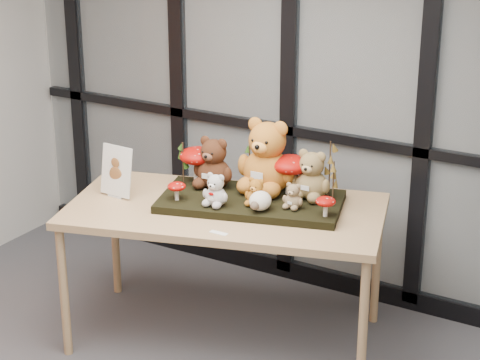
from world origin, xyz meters
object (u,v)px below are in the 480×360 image
Objects in this scene: plush_cream_hedgehog at (260,200)px; mushroom_back_right at (290,173)px; bear_brown_medium at (214,160)px; bear_tan_back at (312,172)px; mushroom_front_right at (326,206)px; diorama_tray at (251,202)px; mushroom_front_left at (177,190)px; display_table at (225,218)px; bear_pooh_yellow at (268,152)px; sign_holder at (116,173)px; bear_beige_small at (293,194)px; mushroom_back_left at (198,163)px; bear_white_bow at (216,188)px; bear_small_yellow at (256,190)px.

plush_cream_hedgehog is 0.48× the size of mushroom_back_right.
bear_brown_medium reaches higher than mushroom_back_right.
mushroom_front_right is at bearing -64.85° from bear_tan_back.
mushroom_front_left is at bearing -162.72° from diorama_tray.
bear_pooh_yellow is (0.13, 0.26, 0.35)m from display_table.
bear_brown_medium is 0.46m from plush_cream_hedgehog.
mushroom_front_left is at bearing 8.17° from sign_holder.
mushroom_back_left is at bearing 156.80° from bear_beige_small.
mushroom_front_right is at bearing 14.04° from sign_holder.
sign_holder reaches higher than bear_white_bow.
bear_tan_back reaches higher than bear_white_bow.
sign_holder is (-1.22, -0.24, 0.04)m from mushroom_front_right.
mushroom_back_left is 0.57m from mushroom_back_right.
bear_small_yellow is 0.22m from bear_white_bow.
display_table is 0.17m from diorama_tray.
sign_holder reaches higher than plush_cream_hedgehog.
bear_white_bow is 0.86× the size of mushroom_back_left.
bear_small_yellow is at bearing -173.13° from mushroom_front_right.
bear_brown_medium reaches higher than plush_cream_hedgehog.
diorama_tray is at bearing 176.40° from mushroom_front_right.
bear_tan_back is 1.03× the size of sign_holder.
plush_cream_hedgehog is (0.25, 0.06, -0.04)m from bear_white_bow.
display_table is at bearing 176.32° from bear_beige_small.
display_table is at bearing 69.53° from bear_white_bow.
sign_holder reaches higher than mushroom_front_left.
mushroom_front_right is (0.83, 0.20, 0.00)m from mushroom_front_left.
bear_small_yellow is 1.44× the size of mushroom_front_right.
bear_tan_back is 0.14m from mushroom_back_right.
bear_pooh_yellow reaches higher than bear_beige_small.
bear_beige_small is at bearing -6.47° from mushroom_back_left.
bear_small_yellow is 1.47× the size of plush_cream_hedgehog.
bear_pooh_yellow is 0.52m from mushroom_front_right.
bear_tan_back reaches higher than diorama_tray.
mushroom_back_right is (0.44, 0.13, -0.04)m from bear_brown_medium.
display_table is at bearing -58.84° from bear_brown_medium.
bear_brown_medium reaches higher than display_table.
bear_white_bow is (-0.01, -0.09, 0.21)m from display_table.
plush_cream_hedgehog is (0.11, -0.29, -0.18)m from bear_pooh_yellow.
mushroom_front_right is at bearing -0.35° from plush_cream_hedgehog.
plush_cream_hedgehog is 0.50× the size of mushroom_back_left.
bear_white_bow is at bearing -154.73° from bear_tan_back.
bear_brown_medium is 0.45m from mushroom_back_right.
bear_small_yellow is at bearing -147.09° from bear_tan_back.
plush_cream_hedgehog is at bearing -40.52° from bear_brown_medium.
display_table is 0.45m from mushroom_back_right.
bear_tan_back is (0.27, 0.02, -0.08)m from bear_pooh_yellow.
bear_pooh_yellow reaches higher than mushroom_back_left.
sign_holder is at bearing -168.83° from mushroom_front_right.
bear_beige_small is at bearing -19.53° from diorama_tray.
bear_small_yellow is 0.40m from mushroom_front_right.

